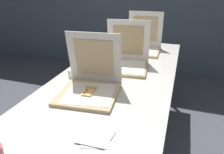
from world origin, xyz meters
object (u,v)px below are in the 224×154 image
Objects in this scene: pizza_box_front at (90,86)px; napkin_pile at (96,137)px; pizza_box_middle at (126,61)px; cup_white_mid at (83,64)px; table at (116,81)px; pizza_box_back at (142,46)px; cup_white_near_center at (71,73)px.

pizza_box_front is 0.45m from napkin_pile.
cup_white_mid is at bearing -166.99° from pizza_box_middle.
pizza_box_front is (-0.08, -0.33, 0.10)m from table.
pizza_box_back reaches higher than pizza_box_front.
cup_white_near_center is 0.74m from napkin_pile.
cup_white_mid is 0.22m from cup_white_near_center.
cup_white_near_center is at bearing -115.72° from pizza_box_back.
pizza_box_back reaches higher than pizza_box_middle.
pizza_box_middle is 6.57× the size of cup_white_mid.
cup_white_near_center is (-0.38, -0.86, -0.03)m from pizza_box_back.
pizza_box_front is 6.50× the size of cup_white_mid.
table is 0.34m from cup_white_mid.
pizza_box_back reaches higher than cup_white_mid.
pizza_box_back reaches higher than table.
napkin_pile is (0.06, -1.45, -0.05)m from pizza_box_back.
pizza_box_back is 0.75m from cup_white_mid.
pizza_box_front is at bearing -99.30° from pizza_box_back.
pizza_box_middle is 2.39× the size of napkin_pile.
pizza_box_back reaches higher than cup_white_near_center.
pizza_box_middle is 6.57× the size of cup_white_near_center.
napkin_pile is (0.21, -0.40, -0.05)m from pizza_box_front.
cup_white_near_center reaches higher than napkin_pile.
pizza_box_front reaches higher than cup_white_near_center.
cup_white_mid is at bearing -122.76° from pizza_box_back.
cup_white_mid is (-0.35, -0.12, -0.02)m from pizza_box_middle.
pizza_box_middle is at bearing 83.25° from table.
table is 0.23m from pizza_box_middle.
pizza_box_middle is 0.52m from pizza_box_back.
pizza_box_middle reaches higher than cup_white_near_center.
pizza_box_front is 0.31m from cup_white_near_center.
pizza_box_back is at bearing 65.95° from cup_white_near_center.
pizza_box_middle is (0.02, 0.20, 0.10)m from table.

